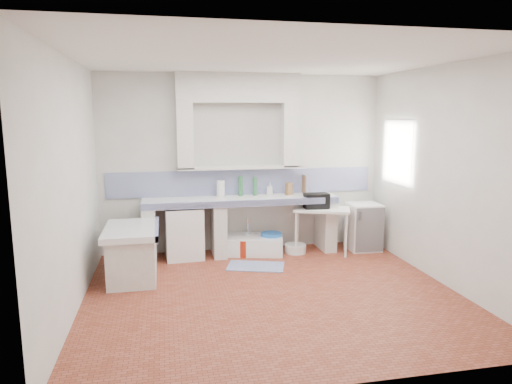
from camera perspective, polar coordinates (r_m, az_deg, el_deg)
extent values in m
plane|color=brown|center=(5.76, 2.02, -12.50)|extent=(4.50, 4.50, 0.00)
plane|color=silver|center=(5.38, 2.20, 16.35)|extent=(4.50, 4.50, 0.00)
plane|color=silver|center=(7.34, -1.55, 3.58)|extent=(4.50, 0.00, 4.50)
plane|color=silver|center=(3.51, 9.77, -3.14)|extent=(4.50, 0.00, 4.50)
plane|color=silver|center=(5.34, -22.07, 0.63)|extent=(0.00, 4.50, 4.50)
plane|color=silver|center=(6.31, 22.41, 1.88)|extent=(0.00, 4.50, 4.50)
cube|color=silver|center=(7.17, -2.23, 12.84)|extent=(1.90, 0.25, 0.45)
cube|color=#381F11|center=(7.40, 18.49, 4.70)|extent=(0.35, 0.86, 1.06)
cube|color=white|center=(7.31, 17.65, 7.67)|extent=(0.01, 0.84, 0.24)
cube|color=white|center=(7.11, -1.91, -1.02)|extent=(3.00, 0.60, 0.08)
cube|color=navy|center=(6.84, -1.52, -1.44)|extent=(3.00, 0.04, 0.10)
cube|color=silver|center=(7.12, -13.12, -4.97)|extent=(0.20, 0.55, 0.82)
cube|color=silver|center=(7.16, -4.66, -4.66)|extent=(0.20, 0.55, 0.82)
cube|color=silver|center=(7.56, 8.66, -3.97)|extent=(0.20, 0.55, 0.82)
cube|color=white|center=(6.29, -15.22, -4.62)|extent=(0.70, 1.10, 0.08)
cube|color=silver|center=(6.38, -15.09, -7.67)|extent=(0.60, 1.00, 0.62)
cube|color=navy|center=(6.28, -12.21, -4.53)|extent=(0.04, 1.10, 0.10)
cube|color=navy|center=(7.36, -1.52, 1.25)|extent=(4.27, 0.03, 0.40)
cube|color=white|center=(7.10, -8.97, -5.00)|extent=(0.59, 0.57, 0.79)
cube|color=white|center=(7.31, -0.72, -6.67)|extent=(1.11, 0.76, 0.24)
cube|color=white|center=(7.33, 8.11, -4.78)|extent=(0.98, 0.75, 0.04)
cube|color=white|center=(7.65, 13.23, -4.20)|extent=(0.51, 0.51, 0.76)
cylinder|color=#A8230C|center=(7.18, -1.56, -6.89)|extent=(0.33, 0.33, 0.26)
cylinder|color=#D45429|center=(7.30, 0.56, -6.58)|extent=(0.38, 0.38, 0.27)
cylinder|color=blue|center=(7.33, 1.93, -6.32)|extent=(0.41, 0.41, 0.32)
cylinder|color=white|center=(7.37, 4.92, -7.02)|extent=(0.34, 0.34, 0.13)
cylinder|color=silver|center=(7.41, -1.11, -6.18)|extent=(0.09, 0.09, 0.31)
cylinder|color=silver|center=(7.46, 0.00, -6.19)|extent=(0.10, 0.10, 0.28)
cube|color=black|center=(7.22, 7.54, -1.10)|extent=(0.38, 0.23, 0.24)
cylinder|color=#2B6E39|center=(7.22, -1.94, 0.75)|extent=(0.09, 0.09, 0.32)
cylinder|color=#2B6E39|center=(7.27, -0.15, 0.72)|extent=(0.08, 0.08, 0.30)
cube|color=olive|center=(7.34, 4.11, 0.40)|extent=(0.12, 0.11, 0.20)
cube|color=olive|center=(7.47, 6.00, 0.93)|extent=(0.04, 0.22, 0.30)
cylinder|color=white|center=(7.18, -4.43, 0.43)|extent=(0.13, 0.13, 0.25)
imported|color=white|center=(7.33, 1.73, 0.40)|extent=(0.11, 0.12, 0.20)
cube|color=navy|center=(6.70, -0.02, -9.23)|extent=(0.91, 0.68, 0.01)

